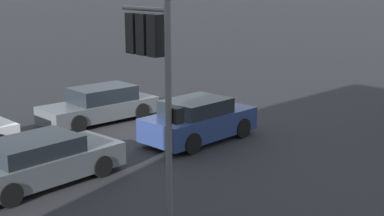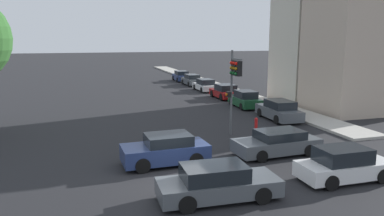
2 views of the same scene
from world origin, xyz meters
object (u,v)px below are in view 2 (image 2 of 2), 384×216
object	(u,v)px
fire_hydrant	(256,124)
parked_car_2	(225,92)
crossing_car_1	(277,143)
parked_car_1	(245,100)
crossing_car_2	(344,165)
crossing_car_3	(166,150)
parked_car_3	(205,85)
traffic_signal	(234,76)
parked_car_5	(181,76)
parked_car_4	(192,80)
parked_car_0	(279,110)
crossing_car_0	(217,183)

from	to	relation	value
fire_hydrant	parked_car_2	bearing A→B (deg)	76.44
fire_hydrant	crossing_car_1	bearing A→B (deg)	-104.14
parked_car_1	parked_car_2	world-z (taller)	parked_car_1
crossing_car_2	parked_car_1	xyz separation A→B (m)	(3.38, 17.24, 0.01)
crossing_car_3	parked_car_3	world-z (taller)	crossing_car_3
traffic_signal	parked_car_2	distance (m)	15.51
parked_car_5	parked_car_2	bearing A→B (deg)	-177.78
crossing_car_2	parked_car_3	size ratio (longest dim) A/B	0.97
parked_car_1	parked_car_4	size ratio (longest dim) A/B	0.91
traffic_signal	parked_car_0	xyz separation A→B (m)	(5.28, 3.56, -3.13)
parked_car_0	parked_car_1	distance (m)	5.52
parked_car_1	parked_car_4	distance (m)	16.53
parked_car_2	parked_car_3	bearing A→B (deg)	-0.32
parked_car_3	fire_hydrant	distance (m)	19.49
traffic_signal	fire_hydrant	xyz separation A→B (m)	(2.01, 0.85, -3.36)
crossing_car_1	parked_car_2	world-z (taller)	parked_car_2
parked_car_0	crossing_car_1	bearing A→B (deg)	151.11
parked_car_0	parked_car_2	size ratio (longest dim) A/B	1.11
parked_car_2	crossing_car_0	bearing A→B (deg)	155.60
crossing_car_0	parked_car_3	size ratio (longest dim) A/B	1.10
parked_car_3	fire_hydrant	world-z (taller)	parked_car_3
crossing_car_2	parked_car_2	size ratio (longest dim) A/B	1.02
crossing_car_3	parked_car_4	distance (m)	31.21
crossing_car_3	parked_car_0	distance (m)	12.83
crossing_car_3	parked_car_5	bearing A→B (deg)	-108.53
parked_car_0	parked_car_1	size ratio (longest dim) A/B	1.12
crossing_car_1	crossing_car_2	distance (m)	4.24
crossing_car_3	parked_car_1	size ratio (longest dim) A/B	1.05
traffic_signal	parked_car_0	distance (m)	7.10
crossing_car_3	parked_car_1	xyz separation A→B (m)	(10.29, 12.89, -0.02)
parked_car_0	parked_car_1	world-z (taller)	parked_car_0
crossing_car_2	parked_car_0	xyz separation A→B (m)	(3.59, 11.72, 0.02)
crossing_car_0	crossing_car_3	size ratio (longest dim) A/B	1.12
fire_hydrant	parked_car_4	bearing A→B (deg)	82.70
crossing_car_0	parked_car_2	world-z (taller)	parked_car_2
crossing_car_3	parked_car_5	distance (m)	36.03
traffic_signal	crossing_car_2	world-z (taller)	traffic_signal
crossing_car_1	fire_hydrant	size ratio (longest dim) A/B	5.08
parked_car_0	parked_car_5	size ratio (longest dim) A/B	1.01
parked_car_2	fire_hydrant	distance (m)	13.79
crossing_car_3	parked_car_3	size ratio (longest dim) A/B	0.99
parked_car_2	fire_hydrant	world-z (taller)	parked_car_2
traffic_signal	fire_hydrant	world-z (taller)	traffic_signal
crossing_car_2	parked_car_0	world-z (taller)	parked_car_0
parked_car_1	fire_hydrant	bearing A→B (deg)	161.68
crossing_car_2	fire_hydrant	xyz separation A→B (m)	(0.33, 9.01, -0.20)
parked_car_1	crossing_car_2	bearing A→B (deg)	170.95
parked_car_1	parked_car_4	xyz separation A→B (m)	(0.11, 16.53, -0.02)
crossing_car_3	fire_hydrant	distance (m)	8.61
parked_car_3	parked_car_1	bearing A→B (deg)	179.56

